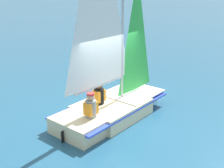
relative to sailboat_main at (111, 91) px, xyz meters
name	(u,v)px	position (x,y,z in m)	size (l,w,h in m)	color
ground_plane	(112,116)	(-0.04, -0.01, -0.86)	(260.00, 260.00, 0.00)	#235675
sailboat_main	(111,91)	(0.00, 0.00, 0.00)	(4.07, 2.30, 6.26)	beige
sailor_helm	(99,98)	(0.31, -0.20, -0.22)	(0.38, 0.35, 1.16)	black
sailor_crew	(91,111)	(1.04, 0.38, -0.22)	(0.38, 0.35, 1.16)	black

